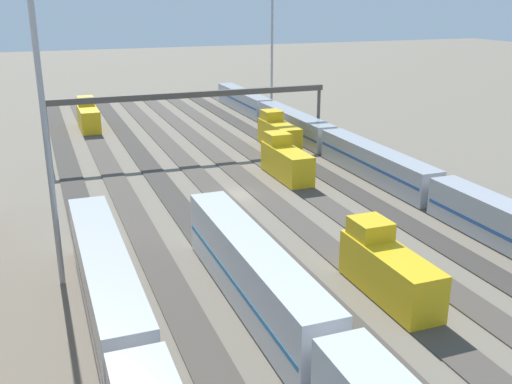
{
  "coord_description": "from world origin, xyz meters",
  "views": [
    {
      "loc": [
        -60.35,
        20.8,
        21.54
      ],
      "look_at": [
        -6.86,
        0.62,
        2.5
      ],
      "focal_mm": 41.56,
      "sensor_mm": 36.0,
      "label": 1
    }
  ],
  "objects": [
    {
      "name": "train_on_track_1",
      "position": [
        18.54,
        -12.5,
        2.16
      ],
      "size": [
        10.0,
        3.0,
        5.0
      ],
      "color": "gold",
      "rests_on": "ground_plane"
    },
    {
      "name": "track_bed_1",
      "position": [
        0.0,
        -12.5,
        0.06
      ],
      "size": [
        140.0,
        2.8,
        0.12
      ],
      "primitive_type": "cube",
      "color": "#3D3833",
      "rests_on": "ground_plane"
    },
    {
      "name": "light_mast_2",
      "position": [
        42.33,
        -21.05,
        16.9
      ],
      "size": [
        2.8,
        0.7,
        26.41
      ],
      "color": "#9EA0A5",
      "rests_on": "ground_plane"
    },
    {
      "name": "train_on_track_0",
      "position": [
        -0.14,
        -17.5,
        2.02
      ],
      "size": [
        119.8,
        3.06,
        3.8
      ],
      "color": "#A8AAB2",
      "rests_on": "ground_plane"
    },
    {
      "name": "track_bed_3",
      "position": [
        0.0,
        -2.5,
        0.06
      ],
      "size": [
        140.0,
        2.8,
        0.12
      ],
      "primitive_type": "cube",
      "color": "#4C443D",
      "rests_on": "ground_plane"
    },
    {
      "name": "track_bed_2",
      "position": [
        0.0,
        -7.5,
        0.06
      ],
      "size": [
        140.0,
        2.8,
        0.12
      ],
      "primitive_type": "cube",
      "color": "#4C443D",
      "rests_on": "ground_plane"
    },
    {
      "name": "track_bed_5",
      "position": [
        0.0,
        7.5,
        0.06
      ],
      "size": [
        140.0,
        2.8,
        0.12
      ],
      "primitive_type": "cube",
      "color": "#3D3833",
      "rests_on": "ground_plane"
    },
    {
      "name": "track_bed_6",
      "position": [
        0.0,
        12.5,
        0.06
      ],
      "size": [
        140.0,
        2.8,
        0.12
      ],
      "primitive_type": "cube",
      "color": "#4C443D",
      "rests_on": "ground_plane"
    },
    {
      "name": "track_bed_4",
      "position": [
        0.0,
        2.5,
        0.06
      ],
      "size": [
        140.0,
        2.8,
        0.12
      ],
      "primitive_type": "cube",
      "color": "#4C443D",
      "rests_on": "ground_plane"
    },
    {
      "name": "train_on_track_5",
      "position": [
        -36.49,
        7.5,
        2.6
      ],
      "size": [
        47.2,
        3.06,
        5.0
      ],
      "color": "silver",
      "rests_on": "ground_plane"
    },
    {
      "name": "signal_gantry",
      "position": [
        19.8,
        0.0,
        7.73
      ],
      "size": [
        0.7,
        40.0,
        8.8
      ],
      "color": "#4C4742",
      "rests_on": "ground_plane"
    },
    {
      "name": "train_on_track_7",
      "position": [
        -34.1,
        17.5,
        2.61
      ],
      "size": [
        47.2,
        3.06,
        5.0
      ],
      "color": "#B7BABF",
      "rests_on": "ground_plane"
    },
    {
      "name": "track_bed_0",
      "position": [
        0.0,
        -17.5,
        0.06
      ],
      "size": [
        140.0,
        2.8,
        0.12
      ],
      "primitive_type": "cube",
      "color": "#4C443D",
      "rests_on": "ground_plane"
    },
    {
      "name": "light_mast_1",
      "position": [
        -15.73,
        20.25,
        17.9
      ],
      "size": [
        2.8,
        0.7,
        28.25
      ],
      "color": "#9EA0A5",
      "rests_on": "ground_plane"
    },
    {
      "name": "ground_plane",
      "position": [
        0.0,
        0.0,
        0.0
      ],
      "size": [
        400.0,
        400.0,
        0.0
      ],
      "primitive_type": "plane",
      "color": "#756B5B"
    },
    {
      "name": "train_on_track_3",
      "position": [
        -26.4,
        -2.5,
        2.16
      ],
      "size": [
        10.0,
        3.0,
        5.0
      ],
      "color": "gold",
      "rests_on": "ground_plane"
    },
    {
      "name": "train_on_track_2",
      "position": [
        4.25,
        -7.5,
        2.16
      ],
      "size": [
        10.0,
        3.0,
        5.0
      ],
      "color": "gold",
      "rests_on": "ground_plane"
    },
    {
      "name": "train_on_track_6",
      "position": [
        41.59,
        12.5,
        2.16
      ],
      "size": [
        10.0,
        3.0,
        5.0
      ],
      "color": "gold",
      "rests_on": "ground_plane"
    },
    {
      "name": "track_bed_7",
      "position": [
        0.0,
        17.5,
        0.06
      ],
      "size": [
        140.0,
        2.8,
        0.12
      ],
      "primitive_type": "cube",
      "color": "#3D3833",
      "rests_on": "ground_plane"
    }
  ]
}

